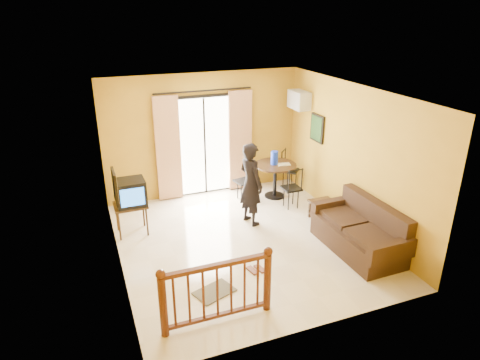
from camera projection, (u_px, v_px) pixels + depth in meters
name	position (u px, v px, depth m)	size (l,w,h in m)	color
ground	(244.00, 242.00, 8.05)	(5.00, 5.00, 0.00)	beige
room_shell	(244.00, 156.00, 7.40)	(5.00, 5.00, 5.00)	white
balcony_door	(205.00, 145.00, 9.70)	(2.25, 0.14, 2.46)	black
tv_table	(131.00, 208.00, 8.16)	(0.62, 0.51, 0.62)	black
television	(131.00, 192.00, 8.05)	(0.55, 0.50, 0.49)	black
picture_left	(115.00, 187.00, 6.55)	(0.05, 0.42, 0.52)	black
dining_table	(275.00, 171.00, 9.73)	(0.95, 0.95, 0.79)	black
water_jug	(274.00, 158.00, 9.60)	(0.17, 0.17, 0.31)	#1532CB
serving_tray	(284.00, 164.00, 9.63)	(0.28, 0.18, 0.02)	beige
dining_chairs	(275.00, 198.00, 9.89)	(1.80, 1.47, 0.95)	black
air_conditioner	(299.00, 100.00, 9.61)	(0.31, 0.60, 0.40)	silver
botanical_print	(317.00, 128.00, 9.28)	(0.05, 0.50, 0.60)	black
coffee_table	(328.00, 212.00, 8.61)	(0.49, 0.89, 0.40)	black
bowl	(327.00, 203.00, 8.61)	(0.19, 0.19, 0.06)	#562B1D
sofa	(361.00, 233.00, 7.68)	(0.91, 1.91, 0.91)	#311E13
standing_person	(251.00, 184.00, 8.45)	(0.62, 0.41, 1.70)	black
stair_balustrade	(217.00, 288.00, 5.81)	(1.63, 0.13, 1.04)	#471E0F
doormat	(215.00, 292.00, 6.63)	(0.60, 0.40, 0.02)	#545143
sandals	(256.00, 269.00, 7.17)	(0.29, 0.27, 0.03)	#562B1D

